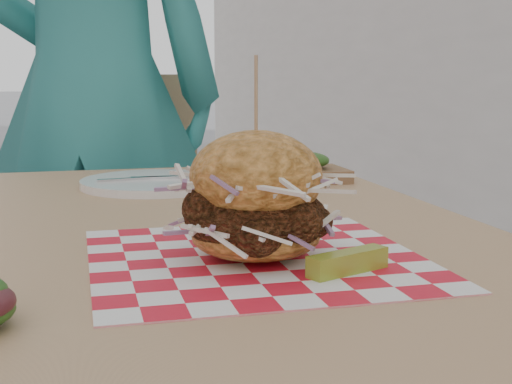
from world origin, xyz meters
TOP-DOWN VIEW (x-y plane):
  - diner at (0.15, 1.00)m, footprint 0.74×0.58m
  - patio_table at (0.24, 0.10)m, footprint 0.80×1.20m
  - patio_chair at (0.24, 1.16)m, footprint 0.42×0.43m
  - paper_liner at (0.29, -0.10)m, footprint 0.36×0.36m
  - sandwich at (0.29, -0.10)m, footprint 0.19×0.19m
  - pickle_spear at (0.37, -0.18)m, footprint 0.10×0.06m
  - place_setting at (0.24, 0.44)m, footprint 0.27×0.27m
  - kraft_tray at (0.52, 0.44)m, footprint 0.15×0.12m

SIDE VIEW (x-z plane):
  - patio_chair at x=0.24m, z-range 0.08..1.03m
  - patio_table at x=0.24m, z-range 0.30..1.05m
  - paper_liner at x=0.29m, z-range 0.75..0.75m
  - place_setting at x=0.24m, z-range 0.75..0.77m
  - pickle_spear at x=0.37m, z-range 0.75..0.77m
  - kraft_tray at x=0.52m, z-range 0.74..0.80m
  - sandwich at x=0.29m, z-range 0.70..0.92m
  - diner at x=0.15m, z-range 0.00..1.80m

